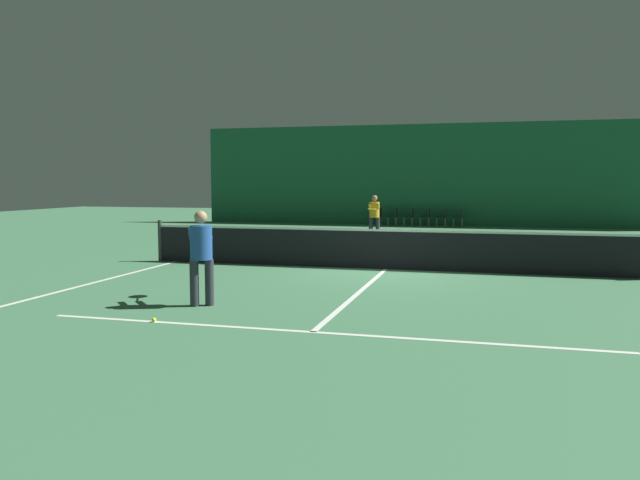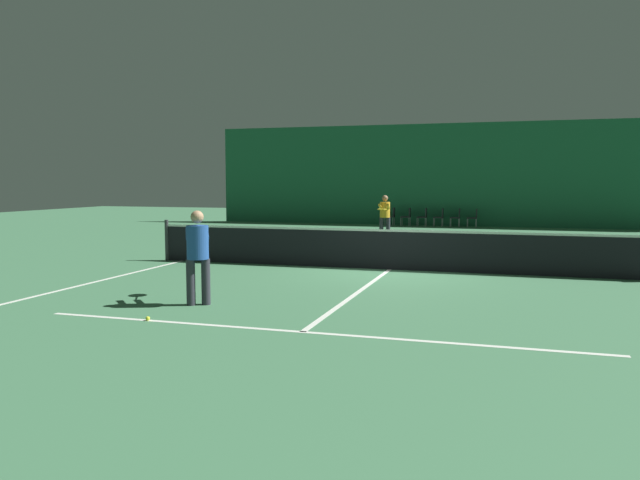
{
  "view_description": "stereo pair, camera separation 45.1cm",
  "coord_description": "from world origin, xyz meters",
  "px_view_note": "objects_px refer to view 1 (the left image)",
  "views": [
    {
      "loc": [
        2.3,
        -14.54,
        2.08
      ],
      "look_at": [
        -0.92,
        -2.61,
        0.91
      ],
      "focal_mm": 35.0,
      "sensor_mm": 36.0,
      "label": 1
    },
    {
      "loc": [
        2.73,
        -14.42,
        2.08
      ],
      "look_at": [
        -0.92,
        -2.61,
        0.91
      ],
      "focal_mm": 35.0,
      "sensor_mm": 36.0,
      "label": 2
    }
  ],
  "objects_px": {
    "courtside_chair_1": "(394,215)",
    "courtside_chair_2": "(410,215)",
    "tennis_ball": "(154,320)",
    "courtside_chair_3": "(426,216)",
    "courtside_chair_4": "(443,216)",
    "courtside_chair_5": "(460,216)",
    "tennis_net": "(386,248)",
    "player_near": "(201,250)",
    "courtside_chair_0": "(378,215)",
    "player_far": "(374,213)"
  },
  "relations": [
    {
      "from": "courtside_chair_0",
      "to": "courtside_chair_2",
      "type": "relative_size",
      "value": 1.0
    },
    {
      "from": "courtside_chair_1",
      "to": "tennis_ball",
      "type": "xyz_separation_m",
      "value": [
        -0.49,
        -21.02,
        -0.45
      ]
    },
    {
      "from": "player_far",
      "to": "courtside_chair_3",
      "type": "height_order",
      "value": "player_far"
    },
    {
      "from": "player_far",
      "to": "courtside_chair_2",
      "type": "distance_m",
      "value": 6.88
    },
    {
      "from": "courtside_chair_5",
      "to": "tennis_ball",
      "type": "xyz_separation_m",
      "value": [
        -3.51,
        -21.02,
        -0.45
      ]
    },
    {
      "from": "courtside_chair_0",
      "to": "courtside_chair_5",
      "type": "height_order",
      "value": "same"
    },
    {
      "from": "tennis_net",
      "to": "player_near",
      "type": "bearing_deg",
      "value": -114.49
    },
    {
      "from": "tennis_net",
      "to": "courtside_chair_2",
      "type": "bearing_deg",
      "value": 94.7
    },
    {
      "from": "courtside_chair_4",
      "to": "courtside_chair_5",
      "type": "xyz_separation_m",
      "value": [
        0.76,
        0.0,
        0.0
      ]
    },
    {
      "from": "courtside_chair_1",
      "to": "courtside_chair_4",
      "type": "xyz_separation_m",
      "value": [
        2.27,
        0.0,
        0.0
      ]
    },
    {
      "from": "tennis_net",
      "to": "player_near",
      "type": "relative_size",
      "value": 7.52
    },
    {
      "from": "courtside_chair_1",
      "to": "courtside_chair_4",
      "type": "height_order",
      "value": "same"
    },
    {
      "from": "tennis_net",
      "to": "courtside_chair_2",
      "type": "xyz_separation_m",
      "value": [
        -1.2,
        14.61,
        -0.03
      ]
    },
    {
      "from": "player_near",
      "to": "tennis_ball",
      "type": "bearing_deg",
      "value": 144.73
    },
    {
      "from": "tennis_net",
      "to": "player_near",
      "type": "xyz_separation_m",
      "value": [
        -2.31,
        -5.07,
        0.42
      ]
    },
    {
      "from": "player_near",
      "to": "player_far",
      "type": "relative_size",
      "value": 1.01
    },
    {
      "from": "player_near",
      "to": "courtside_chair_5",
      "type": "bearing_deg",
      "value": -39.33
    },
    {
      "from": "tennis_net",
      "to": "tennis_ball",
      "type": "height_order",
      "value": "tennis_net"
    },
    {
      "from": "courtside_chair_2",
      "to": "courtside_chair_4",
      "type": "height_order",
      "value": "same"
    },
    {
      "from": "courtside_chair_5",
      "to": "player_near",
      "type": "bearing_deg",
      "value": -9.74
    },
    {
      "from": "courtside_chair_1",
      "to": "courtside_chair_4",
      "type": "distance_m",
      "value": 2.27
    },
    {
      "from": "courtside_chair_3",
      "to": "courtside_chair_5",
      "type": "distance_m",
      "value": 1.51
    },
    {
      "from": "courtside_chair_5",
      "to": "tennis_ball",
      "type": "distance_m",
      "value": 21.32
    },
    {
      "from": "courtside_chair_2",
      "to": "courtside_chair_5",
      "type": "relative_size",
      "value": 1.0
    },
    {
      "from": "player_near",
      "to": "courtside_chair_0",
      "type": "distance_m",
      "value": 19.69
    },
    {
      "from": "courtside_chair_1",
      "to": "courtside_chair_2",
      "type": "relative_size",
      "value": 1.0
    },
    {
      "from": "courtside_chair_3",
      "to": "courtside_chair_5",
      "type": "bearing_deg",
      "value": 90.0
    },
    {
      "from": "courtside_chair_3",
      "to": "tennis_ball",
      "type": "distance_m",
      "value": 21.12
    },
    {
      "from": "player_far",
      "to": "tennis_ball",
      "type": "relative_size",
      "value": 23.91
    },
    {
      "from": "courtside_chair_5",
      "to": "tennis_net",
      "type": "bearing_deg",
      "value": -4.18
    },
    {
      "from": "player_near",
      "to": "courtside_chair_1",
      "type": "bearing_deg",
      "value": -30.62
    },
    {
      "from": "tennis_ball",
      "to": "courtside_chair_5",
      "type": "bearing_deg",
      "value": 80.51
    },
    {
      "from": "player_far",
      "to": "courtside_chair_0",
      "type": "xyz_separation_m",
      "value": [
        -1.05,
        6.85,
        -0.43
      ]
    },
    {
      "from": "courtside_chair_1",
      "to": "tennis_ball",
      "type": "bearing_deg",
      "value": -1.32
    },
    {
      "from": "tennis_ball",
      "to": "player_far",
      "type": "bearing_deg",
      "value": 86.87
    },
    {
      "from": "tennis_net",
      "to": "courtside_chair_4",
      "type": "relative_size",
      "value": 14.29
    },
    {
      "from": "courtside_chair_5",
      "to": "player_far",
      "type": "bearing_deg",
      "value": -21.77
    },
    {
      "from": "courtside_chair_2",
      "to": "courtside_chair_3",
      "type": "bearing_deg",
      "value": 90.0
    },
    {
      "from": "courtside_chair_1",
      "to": "courtside_chair_2",
      "type": "bearing_deg",
      "value": 90.0
    },
    {
      "from": "courtside_chair_1",
      "to": "courtside_chair_3",
      "type": "distance_m",
      "value": 1.51
    },
    {
      "from": "courtside_chair_1",
      "to": "tennis_ball",
      "type": "distance_m",
      "value": 21.03
    },
    {
      "from": "player_near",
      "to": "tennis_ball",
      "type": "distance_m",
      "value": 1.62
    },
    {
      "from": "tennis_ball",
      "to": "courtside_chair_3",
      "type": "bearing_deg",
      "value": 84.57
    },
    {
      "from": "tennis_net",
      "to": "tennis_ball",
      "type": "distance_m",
      "value": 6.88
    },
    {
      "from": "tennis_net",
      "to": "courtside_chair_3",
      "type": "distance_m",
      "value": 14.62
    },
    {
      "from": "player_near",
      "to": "courtside_chair_3",
      "type": "height_order",
      "value": "player_near"
    },
    {
      "from": "courtside_chair_2",
      "to": "courtside_chair_5",
      "type": "height_order",
      "value": "same"
    },
    {
      "from": "player_far",
      "to": "courtside_chair_0",
      "type": "height_order",
      "value": "player_far"
    },
    {
      "from": "tennis_net",
      "to": "courtside_chair_5",
      "type": "xyz_separation_m",
      "value": [
        1.07,
        14.61,
        -0.03
      ]
    },
    {
      "from": "courtside_chair_3",
      "to": "tennis_ball",
      "type": "bearing_deg",
      "value": -5.43
    }
  ]
}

